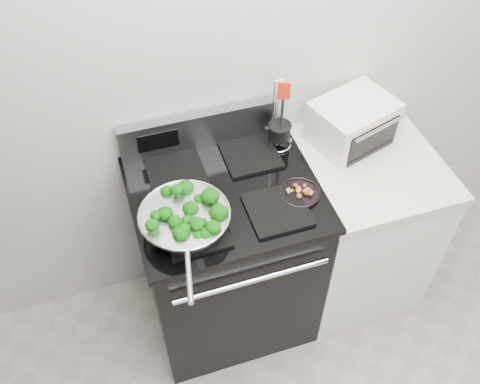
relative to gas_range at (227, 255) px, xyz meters
name	(u,v)px	position (x,y,z in m)	size (l,w,h in m)	color
back_wall	(268,52)	(0.30, 0.34, 0.86)	(4.00, 0.02, 2.70)	#BAB7B1
gas_range	(227,255)	(0.00, 0.00, 0.00)	(0.79, 0.69, 1.13)	black
counter	(355,225)	(0.68, 0.00, -0.03)	(0.62, 0.68, 0.92)	white
skillet	(185,219)	(-0.20, -0.14, 0.52)	(0.36, 0.57, 0.08)	silver
broccoli_pile	(184,215)	(-0.20, -0.14, 0.54)	(0.28, 0.28, 0.10)	black
bacon_plate	(300,191)	(0.29, -0.12, 0.48)	(0.17, 0.17, 0.04)	black
utensil_holder	(279,134)	(0.31, 0.19, 0.53)	(0.12, 0.12, 0.36)	silver
toaster_oven	(353,122)	(0.66, 0.16, 0.53)	(0.42, 0.36, 0.20)	white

